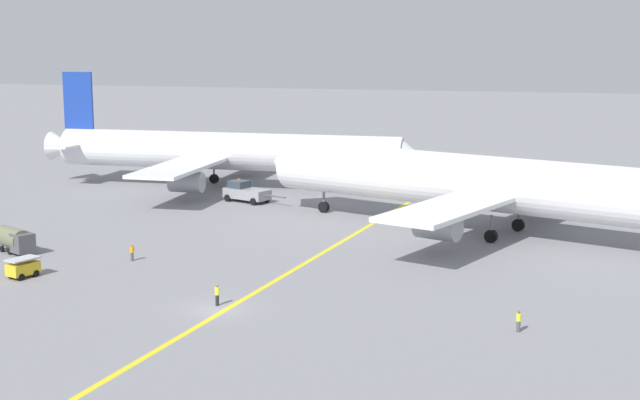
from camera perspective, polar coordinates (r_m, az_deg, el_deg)
The scene contains 10 objects.
ground_plane at distance 69.12m, azimuth -6.53°, elevation -6.87°, with size 600.00×600.00×0.00m, color gray.
taxiway_stripe at distance 77.53m, azimuth -2.51°, elevation -4.93°, with size 0.50×120.00×0.01m, color yellow.
airliner_at_gate_left at distance 124.05m, azimuth -6.07°, elevation 3.06°, with size 53.63×41.66×15.65m.
airliner_being_pushed at distance 95.55m, azimuth 10.07°, elevation 1.05°, with size 52.78×39.43×16.98m.
pushback_tug at distance 113.52m, azimuth -4.72°, elevation 0.50°, with size 9.08×4.55×2.88m.
gse_fuel_bowser_stubby at distance 90.84m, azimuth -18.75°, elevation -2.36°, with size 5.22×3.90×2.40m.
gse_baggage_cart_trailing at distance 81.38m, azimuth -18.27°, elevation -4.09°, with size 2.36×3.09×1.71m.
ground_crew_marshaller_foreground at distance 64.77m, azimuth 12.45°, elevation -7.47°, with size 0.36×0.36×1.55m.
ground_crew_wing_walker_right at distance 69.75m, azimuth -6.52°, elevation -5.96°, with size 0.36×0.36×1.69m.
ground_crew_ramp_agent_by_cones at distance 84.85m, azimuth -11.81°, elevation -3.26°, with size 0.49×0.36×1.56m.
Camera 1 is at (25.70, -60.93, 20.10)m, focal length 50.60 mm.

